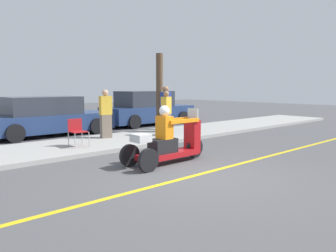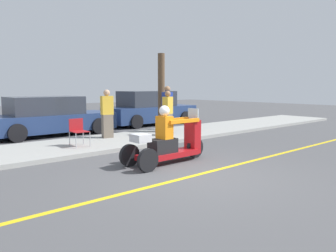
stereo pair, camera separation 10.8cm
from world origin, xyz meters
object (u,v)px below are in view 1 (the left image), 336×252
spectator_with_child (106,115)px  tree_trunk (160,92)px  spectator_end_of_line (166,114)px  motorcycle_trike (169,143)px  spectator_mid_group (166,110)px  parked_car_lot_left (147,109)px  folding_chair_curbside (77,130)px  parked_car_lot_far (47,117)px

spectator_with_child → tree_trunk: (2.80, 0.41, 0.75)m
spectator_with_child → spectator_end_of_line: bearing=-25.5°
motorcycle_trike → spectator_mid_group: (3.17, 3.68, 0.48)m
parked_car_lot_left → tree_trunk: 3.08m
tree_trunk → spectator_with_child: bearing=-171.7°
spectator_end_of_line → folding_chair_curbside: spectator_end_of_line is taller
spectator_end_of_line → folding_chair_curbside: (-3.48, 0.09, -0.28)m
spectator_with_child → folding_chair_curbside: spectator_with_child is taller
tree_trunk → motorcycle_trike: bearing=-128.1°
parked_car_lot_far → tree_trunk: size_ratio=1.55×
motorcycle_trike → tree_trunk: (3.38, 4.30, 1.17)m
folding_chair_curbside → tree_trunk: 4.61m
parked_car_lot_left → parked_car_lot_far: 5.18m
spectator_end_of_line → parked_car_lot_far: 4.69m
motorcycle_trike → spectator_end_of_line: (2.55, 2.95, 0.40)m
motorcycle_trike → spectator_with_child: (0.58, 3.89, 0.42)m
parked_car_lot_left → parked_car_lot_far: (-5.17, -0.29, -0.07)m
spectator_with_child → spectator_mid_group: bearing=-4.6°
motorcycle_trike → tree_trunk: size_ratio=0.77×
spectator_end_of_line → tree_trunk: tree_trunk is taller
spectator_end_of_line → folding_chair_curbside: bearing=178.6°
motorcycle_trike → parked_car_lot_far: parked_car_lot_far is taller
spectator_end_of_line → parked_car_lot_left: 4.53m
spectator_with_child → parked_car_lot_left: bearing=35.5°
spectator_with_child → spectator_end_of_line: size_ratio=1.03×
spectator_with_child → spectator_mid_group: size_ratio=0.93×
spectator_with_child → spectator_mid_group: 2.60m
motorcycle_trike → spectator_end_of_line: bearing=49.2°
parked_car_lot_far → tree_trunk: tree_trunk is taller
spectator_end_of_line → tree_trunk: (0.83, 1.35, 0.77)m
motorcycle_trike → folding_chair_curbside: 3.18m
spectator_with_child → folding_chair_curbside: (-1.51, -0.85, -0.30)m
spectator_with_child → parked_car_lot_far: bearing=109.9°
parked_car_lot_left → tree_trunk: size_ratio=1.51×
folding_chair_curbside → parked_car_lot_left: parked_car_lot_left is taller
folding_chair_curbside → spectator_end_of_line: bearing=-1.4°
spectator_mid_group → folding_chair_curbside: size_ratio=2.19×
folding_chair_curbside → parked_car_lot_left: (5.71, 3.85, 0.16)m
spectator_with_child → spectator_end_of_line: 2.18m
parked_car_lot_left → parked_car_lot_far: parked_car_lot_left is taller
tree_trunk → spectator_end_of_line: bearing=-121.6°
folding_chair_curbside → parked_car_lot_far: size_ratio=0.17×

